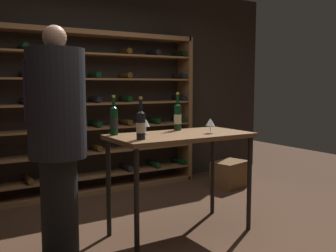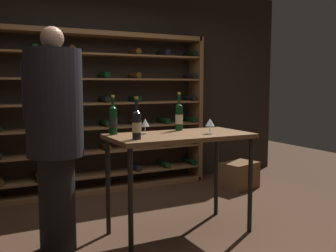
{
  "view_description": "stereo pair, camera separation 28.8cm",
  "coord_description": "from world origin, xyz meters",
  "px_view_note": "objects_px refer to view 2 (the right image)",
  "views": [
    {
      "loc": [
        -1.89,
        -2.91,
        1.41
      ],
      "look_at": [
        0.05,
        0.23,
        1.02
      ],
      "focal_mm": 41.55,
      "sensor_mm": 36.0,
      "label": 1
    },
    {
      "loc": [
        -1.64,
        -3.06,
        1.41
      ],
      "look_at": [
        0.05,
        0.23,
        1.02
      ],
      "focal_mm": 41.55,
      "sensor_mm": 36.0,
      "label": 2
    }
  ],
  "objects_px": {
    "wine_crate": "(239,175)",
    "wine_bottle_red_label": "(113,120)",
    "wine_bottle_amber_reserve": "(137,124)",
    "tasting_table": "(180,144)",
    "wine_bottle_gold_foil": "(179,116)",
    "wine_glass_stemmed_center": "(210,123)",
    "wine_rack": "(105,113)",
    "person_host_in_suit": "(55,129)",
    "wine_glass_stemmed_left": "(145,123)"
  },
  "relations": [
    {
      "from": "wine_rack",
      "to": "wine_crate",
      "type": "relative_size",
      "value": 5.97
    },
    {
      "from": "wine_glass_stemmed_left",
      "to": "wine_glass_stemmed_center",
      "type": "xyz_separation_m",
      "value": [
        0.53,
        -0.28,
        0.0
      ]
    },
    {
      "from": "wine_bottle_amber_reserve",
      "to": "wine_glass_stemmed_left",
      "type": "bearing_deg",
      "value": 55.21
    },
    {
      "from": "tasting_table",
      "to": "wine_glass_stemmed_center",
      "type": "height_order",
      "value": "wine_glass_stemmed_center"
    },
    {
      "from": "wine_crate",
      "to": "wine_bottle_gold_foil",
      "type": "distance_m",
      "value": 1.82
    },
    {
      "from": "wine_rack",
      "to": "wine_crate",
      "type": "bearing_deg",
      "value": -24.5
    },
    {
      "from": "wine_bottle_gold_foil",
      "to": "wine_glass_stemmed_left",
      "type": "height_order",
      "value": "wine_bottle_gold_foil"
    },
    {
      "from": "person_host_in_suit",
      "to": "wine_bottle_amber_reserve",
      "type": "xyz_separation_m",
      "value": [
        0.61,
        -0.29,
        0.04
      ]
    },
    {
      "from": "tasting_table",
      "to": "person_host_in_suit",
      "type": "height_order",
      "value": "person_host_in_suit"
    },
    {
      "from": "tasting_table",
      "to": "wine_bottle_red_label",
      "type": "xyz_separation_m",
      "value": [
        -0.56,
        0.25,
        0.24
      ]
    },
    {
      "from": "wine_rack",
      "to": "tasting_table",
      "type": "xyz_separation_m",
      "value": [
        0.14,
        -1.78,
        -0.18
      ]
    },
    {
      "from": "wine_rack",
      "to": "tasting_table",
      "type": "relative_size",
      "value": 2.16
    },
    {
      "from": "person_host_in_suit",
      "to": "wine_crate",
      "type": "height_order",
      "value": "person_host_in_suit"
    },
    {
      "from": "wine_bottle_gold_foil",
      "to": "wine_bottle_red_label",
      "type": "bearing_deg",
      "value": -179.59
    },
    {
      "from": "wine_crate",
      "to": "wine_glass_stemmed_center",
      "type": "distance_m",
      "value": 1.91
    },
    {
      "from": "wine_bottle_gold_foil",
      "to": "tasting_table",
      "type": "bearing_deg",
      "value": -117.47
    },
    {
      "from": "wine_bottle_amber_reserve",
      "to": "wine_bottle_red_label",
      "type": "height_order",
      "value": "wine_bottle_red_label"
    },
    {
      "from": "tasting_table",
      "to": "wine_glass_stemmed_left",
      "type": "bearing_deg",
      "value": 148.66
    },
    {
      "from": "wine_rack",
      "to": "wine_bottle_amber_reserve",
      "type": "distance_m",
      "value": 1.96
    },
    {
      "from": "wine_crate",
      "to": "wine_bottle_red_label",
      "type": "bearing_deg",
      "value": -159.31
    },
    {
      "from": "wine_bottle_red_label",
      "to": "wine_bottle_amber_reserve",
      "type": "bearing_deg",
      "value": -79.99
    },
    {
      "from": "person_host_in_suit",
      "to": "wine_glass_stemmed_left",
      "type": "relative_size",
      "value": 13.41
    },
    {
      "from": "wine_rack",
      "to": "wine_glass_stemmed_left",
      "type": "xyz_separation_m",
      "value": [
        -0.14,
        -1.61,
        0.01
      ]
    },
    {
      "from": "tasting_table",
      "to": "wine_bottle_gold_foil",
      "type": "distance_m",
      "value": 0.37
    },
    {
      "from": "wine_crate",
      "to": "wine_bottle_red_label",
      "type": "xyz_separation_m",
      "value": [
        -2.07,
        -0.78,
        0.91
      ]
    },
    {
      "from": "tasting_table",
      "to": "wine_crate",
      "type": "distance_m",
      "value": 1.95
    },
    {
      "from": "wine_rack",
      "to": "wine_glass_stemmed_center",
      "type": "relative_size",
      "value": 20.04
    },
    {
      "from": "wine_glass_stemmed_center",
      "to": "person_host_in_suit",
      "type": "bearing_deg",
      "value": 169.18
    },
    {
      "from": "wine_crate",
      "to": "wine_glass_stemmed_center",
      "type": "bearing_deg",
      "value": -137.44
    },
    {
      "from": "wine_bottle_gold_foil",
      "to": "wine_rack",
      "type": "bearing_deg",
      "value": 100.15
    },
    {
      "from": "wine_rack",
      "to": "wine_bottle_amber_reserve",
      "type": "xyz_separation_m",
      "value": [
        -0.35,
        -1.93,
        0.04
      ]
    },
    {
      "from": "wine_rack",
      "to": "wine_bottle_red_label",
      "type": "height_order",
      "value": "wine_rack"
    },
    {
      "from": "wine_bottle_gold_foil",
      "to": "wine_glass_stemmed_center",
      "type": "relative_size",
      "value": 2.67
    },
    {
      "from": "person_host_in_suit",
      "to": "wine_glass_stemmed_left",
      "type": "height_order",
      "value": "person_host_in_suit"
    },
    {
      "from": "wine_crate",
      "to": "wine_bottle_gold_foil",
      "type": "relative_size",
      "value": 1.26
    },
    {
      "from": "wine_crate",
      "to": "wine_bottle_red_label",
      "type": "relative_size",
      "value": 1.32
    },
    {
      "from": "wine_rack",
      "to": "person_host_in_suit",
      "type": "height_order",
      "value": "wine_rack"
    },
    {
      "from": "wine_bottle_amber_reserve",
      "to": "wine_glass_stemmed_center",
      "type": "height_order",
      "value": "wine_bottle_amber_reserve"
    },
    {
      "from": "wine_glass_stemmed_center",
      "to": "tasting_table",
      "type": "bearing_deg",
      "value": 155.79
    },
    {
      "from": "wine_bottle_amber_reserve",
      "to": "wine_glass_stemmed_center",
      "type": "relative_size",
      "value": 2.51
    },
    {
      "from": "wine_bottle_red_label",
      "to": "wine_rack",
      "type": "bearing_deg",
      "value": 74.6
    },
    {
      "from": "wine_bottle_gold_foil",
      "to": "wine_glass_stemmed_left",
      "type": "distance_m",
      "value": 0.42
    },
    {
      "from": "wine_bottle_amber_reserve",
      "to": "wine_bottle_red_label",
      "type": "bearing_deg",
      "value": 100.01
    },
    {
      "from": "wine_rack",
      "to": "wine_bottle_amber_reserve",
      "type": "height_order",
      "value": "wine_rack"
    },
    {
      "from": "wine_glass_stemmed_left",
      "to": "wine_glass_stemmed_center",
      "type": "relative_size",
      "value": 0.98
    },
    {
      "from": "wine_glass_stemmed_center",
      "to": "wine_bottle_amber_reserve",
      "type": "bearing_deg",
      "value": -177.83
    },
    {
      "from": "wine_bottle_amber_reserve",
      "to": "wine_bottle_red_label",
      "type": "xyz_separation_m",
      "value": [
        -0.07,
        0.39,
        0.01
      ]
    },
    {
      "from": "tasting_table",
      "to": "person_host_in_suit",
      "type": "xyz_separation_m",
      "value": [
        -1.11,
        0.15,
        0.18
      ]
    },
    {
      "from": "person_host_in_suit",
      "to": "wine_bottle_red_label",
      "type": "xyz_separation_m",
      "value": [
        0.55,
        0.1,
        0.05
      ]
    },
    {
      "from": "tasting_table",
      "to": "wine_bottle_amber_reserve",
      "type": "relative_size",
      "value": 3.69
    }
  ]
}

